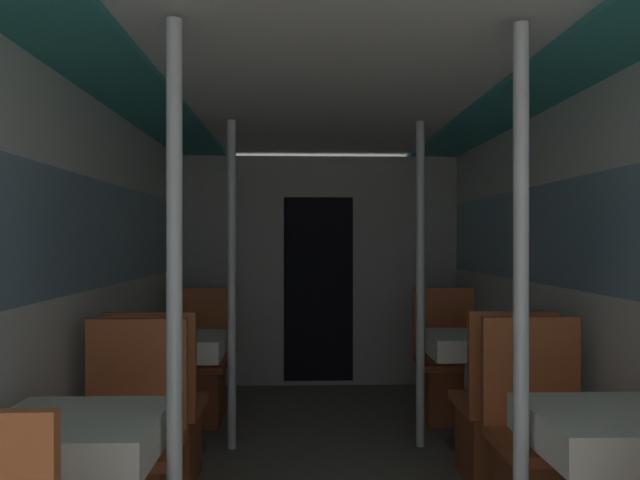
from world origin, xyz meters
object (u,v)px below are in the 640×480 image
(dining_table_left_1, at_px, (179,353))
(chair_right_far_1, at_px, (449,380))
(chair_left_near_1, at_px, (158,433))
(dining_table_left_0, at_px, (77,450))
(chair_right_near_1, at_px, (501,430))
(chair_left_far_0, at_px, (126,478))
(support_pole_right_0, at_px, (521,321))
(support_pole_right_1, at_px, (420,284))
(dining_table_right_1, at_px, (471,351))
(support_pole_left_0, at_px, (174,322))
(chair_left_far_1, at_px, (195,382))
(dining_table_right_0, at_px, (614,444))
(chair_right_far_0, at_px, (546,472))
(support_pole_left_1, at_px, (232,284))

(dining_table_left_1, xyz_separation_m, chair_right_far_1, (1.90, 0.61, -0.33))
(chair_right_far_1, bearing_deg, chair_left_near_1, 32.53)
(dining_table_left_0, bearing_deg, chair_right_near_1, 33.16)
(chair_left_far_0, xyz_separation_m, chair_right_near_1, (1.90, 0.64, 0.00))
(support_pole_right_0, xyz_separation_m, support_pole_right_1, (0.00, 1.85, 0.00))
(chair_left_near_1, bearing_deg, dining_table_right_1, 17.69)
(dining_table_left_0, xyz_separation_m, dining_table_left_1, (0.00, 1.85, 0.00))
(chair_right_near_1, relative_size, support_pole_right_1, 0.46)
(support_pole_left_0, bearing_deg, chair_right_far_1, 57.49)
(chair_left_near_1, height_order, chair_left_far_1, same)
(dining_table_left_0, height_order, dining_table_right_0, same)
(chair_right_far_1, bearing_deg, chair_right_near_1, 90.00)
(dining_table_right_0, bearing_deg, dining_table_right_1, 90.00)
(chair_left_near_1, bearing_deg, dining_table_right_0, -33.16)
(chair_right_far_1, bearing_deg, dining_table_right_1, 90.00)
(support_pole_left_0, height_order, chair_right_far_1, support_pole_left_0)
(dining_table_left_0, relative_size, dining_table_left_1, 1.00)
(chair_left_far_0, height_order, chair_right_far_0, same)
(support_pole_left_1, relative_size, chair_right_far_0, 2.18)
(dining_table_right_0, height_order, chair_right_far_1, chair_right_far_1)
(support_pole_left_1, distance_m, chair_right_near_1, 1.85)
(chair_right_far_0, bearing_deg, dining_table_left_1, -33.16)
(chair_left_near_1, height_order, support_pole_right_1, support_pole_right_1)
(support_pole_right_0, bearing_deg, chair_left_far_0, 158.82)
(support_pole_left_0, xyz_separation_m, dining_table_left_1, (-0.34, 1.85, -0.44))
(chair_right_far_0, bearing_deg, support_pole_right_1, -74.84)
(dining_table_right_1, bearing_deg, chair_left_far_1, 162.31)
(chair_right_near_1, bearing_deg, support_pole_left_0, -141.56)
(support_pole_left_1, bearing_deg, dining_table_right_0, -49.75)
(dining_table_left_1, bearing_deg, support_pole_right_1, 0.00)
(chair_left_far_0, bearing_deg, dining_table_left_0, 90.00)
(dining_table_left_0, height_order, dining_table_left_1, same)
(chair_left_far_0, height_order, support_pole_left_1, support_pole_left_1)
(chair_right_near_1, bearing_deg, support_pole_left_1, 158.82)
(chair_right_near_1, bearing_deg, dining_table_right_0, -90.00)
(chair_left_far_1, bearing_deg, dining_table_right_0, 127.76)
(support_pole_left_0, xyz_separation_m, dining_table_right_1, (1.56, 1.85, -0.44))
(support_pole_right_0, bearing_deg, chair_left_far_1, 122.51)
(dining_table_left_1, distance_m, chair_right_near_1, 2.02)
(chair_left_near_1, height_order, chair_right_near_1, same)
(chair_left_near_1, distance_m, support_pole_right_0, 2.14)
(chair_right_far_0, xyz_separation_m, dining_table_right_1, (0.00, 1.24, 0.33))
(support_pole_left_1, relative_size, support_pole_right_1, 1.00)
(support_pole_left_0, relative_size, support_pole_right_1, 1.00)
(chair_right_far_0, relative_size, dining_table_right_1, 1.33)
(support_pole_left_1, bearing_deg, dining_table_left_1, 180.00)
(dining_table_left_1, relative_size, chair_right_far_0, 0.75)
(chair_right_far_0, xyz_separation_m, support_pole_right_0, (-0.34, -0.61, 0.77))
(dining_table_left_0, xyz_separation_m, support_pole_right_0, (1.56, -0.00, 0.44))
(support_pole_left_0, relative_size, dining_table_right_0, 2.90)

